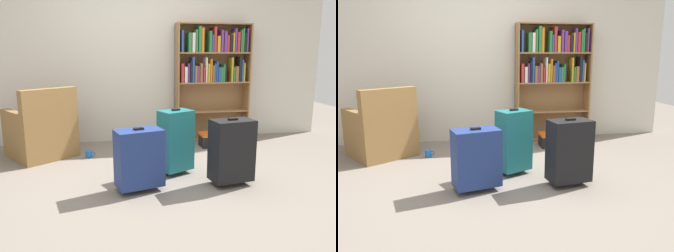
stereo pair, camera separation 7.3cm
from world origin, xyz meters
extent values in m
plane|color=slate|center=(0.00, 0.00, 0.00)|extent=(10.09, 10.09, 0.00)
cube|color=beige|center=(0.00, 1.83, 1.30)|extent=(5.76, 0.10, 2.60)
cube|color=olive|center=(0.51, 1.63, 0.87)|extent=(0.02, 0.26, 1.74)
cube|color=olive|center=(1.60, 1.63, 0.87)|extent=(0.02, 0.26, 1.74)
cube|color=olive|center=(1.05, 1.75, 0.87)|extent=(1.11, 0.02, 1.74)
cube|color=olive|center=(1.05, 1.63, 0.01)|extent=(1.07, 0.24, 0.02)
cube|color=olive|center=(1.05, 1.63, 0.44)|extent=(1.07, 0.24, 0.02)
cube|color=olive|center=(1.05, 1.63, 0.88)|extent=(1.07, 0.24, 0.02)
cube|color=olive|center=(1.05, 1.63, 1.31)|extent=(1.07, 0.24, 0.02)
cube|color=olive|center=(1.05, 1.63, 1.73)|extent=(1.07, 0.24, 0.02)
cube|color=#B22D2D|center=(0.57, 1.59, 1.02)|extent=(0.04, 0.16, 0.27)
cube|color=silver|center=(0.62, 1.61, 1.00)|extent=(0.04, 0.19, 0.23)
cube|color=#66337F|center=(0.66, 1.60, 1.03)|extent=(0.02, 0.18, 0.28)
cube|color=black|center=(0.69, 1.59, 1.04)|extent=(0.03, 0.15, 0.30)
cube|color=#264C99|center=(0.73, 1.62, 1.07)|extent=(0.03, 0.21, 0.36)
cube|color=brown|center=(0.77, 1.59, 1.01)|extent=(0.04, 0.16, 0.24)
cube|color=#66337F|center=(0.81, 1.59, 1.01)|extent=(0.03, 0.16, 0.24)
cube|color=brown|center=(0.85, 1.60, 1.02)|extent=(0.04, 0.18, 0.27)
cube|color=#B22D2D|center=(0.89, 1.59, 1.00)|extent=(0.02, 0.16, 0.22)
cube|color=silver|center=(0.93, 1.61, 1.07)|extent=(0.02, 0.20, 0.36)
cube|color=gold|center=(0.96, 1.61, 1.02)|extent=(0.03, 0.20, 0.27)
cube|color=orange|center=(1.00, 1.59, 1.06)|extent=(0.02, 0.17, 0.34)
cube|color=brown|center=(1.03, 1.59, 1.01)|extent=(0.02, 0.16, 0.24)
cube|color=#264C99|center=(1.06, 1.62, 1.03)|extent=(0.02, 0.22, 0.28)
cube|color=#264C99|center=(1.09, 1.62, 1.04)|extent=(0.02, 0.21, 0.31)
cube|color=#264C99|center=(1.13, 1.61, 1.00)|extent=(0.03, 0.19, 0.22)
cube|color=#2D7238|center=(1.17, 1.58, 1.00)|extent=(0.04, 0.14, 0.22)
cube|color=#2D7238|center=(1.20, 1.61, 1.02)|extent=(0.02, 0.21, 0.26)
cube|color=black|center=(1.22, 1.60, 1.02)|extent=(0.02, 0.18, 0.26)
cube|color=gold|center=(1.32, 1.60, 1.07)|extent=(0.02, 0.18, 0.36)
cube|color=#2D7238|center=(1.36, 1.60, 1.00)|extent=(0.03, 0.19, 0.22)
cube|color=brown|center=(1.40, 1.62, 1.00)|extent=(0.04, 0.21, 0.23)
cube|color=black|center=(1.45, 1.61, 1.07)|extent=(0.04, 0.19, 0.37)
cube|color=#264C99|center=(1.48, 1.60, 1.05)|extent=(0.03, 0.17, 0.32)
cube|color=gold|center=(1.51, 1.61, 1.03)|extent=(0.02, 0.19, 0.28)
cube|color=#264C99|center=(0.56, 1.61, 1.47)|extent=(0.03, 0.21, 0.31)
cube|color=#2D7238|center=(0.67, 1.61, 1.46)|extent=(0.04, 0.20, 0.27)
cube|color=silver|center=(0.73, 1.61, 1.46)|extent=(0.04, 0.20, 0.27)
cube|color=#2D7238|center=(0.77, 1.62, 1.48)|extent=(0.03, 0.21, 0.31)
cube|color=#2D7238|center=(0.82, 1.62, 1.50)|extent=(0.04, 0.22, 0.36)
cube|color=orange|center=(0.86, 1.59, 1.49)|extent=(0.03, 0.15, 0.34)
cube|color=#2D7238|center=(0.98, 1.60, 1.47)|extent=(0.04, 0.18, 0.30)
cube|color=#264C99|center=(1.01, 1.62, 1.44)|extent=(0.02, 0.22, 0.24)
cube|color=#B22D2D|center=(1.05, 1.61, 1.50)|extent=(0.04, 0.20, 0.36)
cube|color=gold|center=(1.10, 1.61, 1.44)|extent=(0.04, 0.20, 0.23)
cube|color=#66337F|center=(1.15, 1.62, 1.48)|extent=(0.03, 0.22, 0.31)
cube|color=#66337F|center=(1.20, 1.60, 1.47)|extent=(0.04, 0.18, 0.29)
cube|color=#B22D2D|center=(1.24, 1.59, 1.44)|extent=(0.03, 0.16, 0.24)
cube|color=black|center=(1.29, 1.62, 1.44)|extent=(0.03, 0.21, 0.24)
cube|color=gold|center=(1.33, 1.61, 1.46)|extent=(0.02, 0.20, 0.27)
cube|color=#66337F|center=(1.36, 1.60, 1.49)|extent=(0.03, 0.18, 0.34)
cube|color=#B22D2D|center=(1.40, 1.62, 1.46)|extent=(0.04, 0.22, 0.29)
cube|color=#2D7238|center=(1.45, 1.61, 1.48)|extent=(0.03, 0.20, 0.32)
cube|color=#2D7238|center=(1.48, 1.61, 1.49)|extent=(0.02, 0.20, 0.34)
cube|color=black|center=(1.51, 1.58, 1.46)|extent=(0.03, 0.14, 0.28)
cube|color=#66337F|center=(1.54, 1.60, 1.49)|extent=(0.02, 0.18, 0.34)
cube|color=olive|center=(-1.38, 1.19, 0.20)|extent=(0.97, 0.97, 0.40)
cube|color=tan|center=(-1.38, 1.19, 0.44)|extent=(0.74, 0.76, 0.08)
cube|color=olive|center=(-1.22, 0.95, 0.65)|extent=(0.64, 0.50, 0.50)
cube|color=olive|center=(-1.14, 1.36, 0.51)|extent=(0.48, 0.63, 0.22)
cube|color=olive|center=(-1.63, 1.02, 0.51)|extent=(0.48, 0.63, 0.22)
cylinder|color=#1959A5|center=(-0.78, 0.99, 0.05)|extent=(0.08, 0.08, 0.10)
torus|color=#1959A5|center=(-0.73, 0.99, 0.05)|extent=(0.06, 0.01, 0.06)
cube|color=black|center=(1.00, 1.22, 0.09)|extent=(0.46, 0.24, 0.17)
cube|color=#D85919|center=(1.00, 1.22, 0.18)|extent=(0.47, 0.25, 0.04)
cube|color=#19666B|center=(0.19, 0.24, 0.38)|extent=(0.41, 0.36, 0.66)
cube|color=black|center=(0.19, 0.24, 0.72)|extent=(0.10, 0.08, 0.02)
cylinder|color=black|center=(0.09, 0.19, 0.03)|extent=(0.07, 0.07, 0.05)
cylinder|color=black|center=(0.30, 0.29, 0.03)|extent=(0.07, 0.07, 0.05)
cube|color=navy|center=(-0.25, -0.16, 0.33)|extent=(0.49, 0.35, 0.56)
cube|color=black|center=(-0.25, -0.16, 0.62)|extent=(0.10, 0.07, 0.02)
cylinder|color=black|center=(-0.40, -0.20, 0.03)|extent=(0.06, 0.06, 0.05)
cylinder|color=black|center=(-0.10, -0.13, 0.03)|extent=(0.06, 0.06, 0.05)
cube|color=black|center=(0.68, -0.18, 0.36)|extent=(0.45, 0.31, 0.62)
cube|color=black|center=(0.68, -0.18, 0.68)|extent=(0.10, 0.06, 0.02)
cylinder|color=black|center=(0.54, -0.20, 0.03)|extent=(0.06, 0.06, 0.05)
cylinder|color=black|center=(0.82, -0.16, 0.03)|extent=(0.06, 0.06, 0.05)
camera|label=1|loc=(-0.55, -3.26, 1.33)|focal=36.08mm
camera|label=2|loc=(-0.48, -3.27, 1.33)|focal=36.08mm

